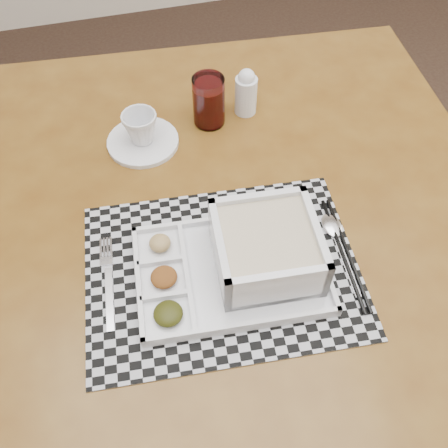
% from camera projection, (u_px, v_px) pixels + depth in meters
% --- Properties ---
extents(dining_table, '(1.21, 1.21, 0.84)m').
position_uv_depth(dining_table, '(215.00, 245.00, 1.00)').
color(dining_table, '#512F0E').
rests_on(dining_table, ground).
extents(placemat, '(0.50, 0.39, 0.00)m').
position_uv_depth(placemat, '(222.00, 269.00, 0.86)').
color(placemat, '#A3A4AB').
rests_on(placemat, dining_table).
extents(serving_tray, '(0.34, 0.25, 0.10)m').
position_uv_depth(serving_tray, '(254.00, 256.00, 0.83)').
color(serving_tray, silver).
rests_on(serving_tray, placemat).
extents(fork, '(0.03, 0.19, 0.00)m').
position_uv_depth(fork, '(107.00, 280.00, 0.85)').
color(fork, silver).
rests_on(fork, placemat).
extents(spoon, '(0.04, 0.18, 0.01)m').
position_uv_depth(spoon, '(334.00, 231.00, 0.90)').
color(spoon, silver).
rests_on(spoon, placemat).
extents(chopsticks, '(0.04, 0.24, 0.01)m').
position_uv_depth(chopsticks, '(345.00, 253.00, 0.88)').
color(chopsticks, black).
rests_on(chopsticks, placemat).
extents(saucer, '(0.15, 0.15, 0.01)m').
position_uv_depth(saucer, '(143.00, 142.00, 1.05)').
color(saucer, silver).
rests_on(saucer, dining_table).
extents(cup, '(0.08, 0.08, 0.07)m').
position_uv_depth(cup, '(141.00, 128.00, 1.01)').
color(cup, silver).
rests_on(cup, saucer).
extents(juice_glass, '(0.07, 0.07, 0.11)m').
position_uv_depth(juice_glass, '(209.00, 103.00, 1.05)').
color(juice_glass, white).
rests_on(juice_glass, dining_table).
extents(creamer_bottle, '(0.05, 0.05, 0.11)m').
position_uv_depth(creamer_bottle, '(246.00, 92.00, 1.07)').
color(creamer_bottle, silver).
rests_on(creamer_bottle, dining_table).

